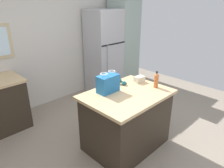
% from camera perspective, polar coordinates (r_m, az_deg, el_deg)
% --- Properties ---
extents(ground, '(6.53, 6.53, 0.00)m').
position_cam_1_polar(ground, '(3.30, 4.84, -17.62)').
color(ground, gray).
extents(back_wall, '(5.44, 0.13, 2.51)m').
position_cam_1_polar(back_wall, '(4.48, -18.50, 10.22)').
color(back_wall, silver).
rests_on(back_wall, ground).
extents(kitchen_island, '(1.21, 0.90, 0.88)m').
position_cam_1_polar(kitchen_island, '(3.15, 3.91, -9.74)').
color(kitchen_island, '#33281E').
rests_on(kitchen_island, ground).
extents(refrigerator, '(0.72, 0.67, 1.90)m').
position_cam_1_polar(refrigerator, '(4.96, -2.21, 8.78)').
color(refrigerator, '#B7B7BC').
rests_on(refrigerator, ground).
extents(tall_cabinet, '(0.59, 0.60, 2.22)m').
position_cam_1_polar(tall_cabinet, '(5.40, 3.17, 11.62)').
color(tall_cabinet, '#9EB2A8').
rests_on(tall_cabinet, ground).
extents(shopping_bag, '(0.31, 0.18, 0.29)m').
position_cam_1_polar(shopping_bag, '(2.92, -1.10, 0.15)').
color(shopping_bag, '#236BAD').
rests_on(shopping_bag, kitchen_island).
extents(small_box, '(0.17, 0.13, 0.09)m').
position_cam_1_polar(small_box, '(3.33, 7.45, 1.31)').
color(small_box, beige).
rests_on(small_box, kitchen_island).
extents(bottle, '(0.07, 0.07, 0.25)m').
position_cam_1_polar(bottle, '(3.14, 11.95, 1.02)').
color(bottle, '#C66633').
rests_on(bottle, kitchen_island).
extents(ear_defenders, '(0.19, 0.19, 0.06)m').
position_cam_1_polar(ear_defenders, '(3.25, 2.70, 0.48)').
color(ear_defenders, black).
rests_on(ear_defenders, kitchen_island).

